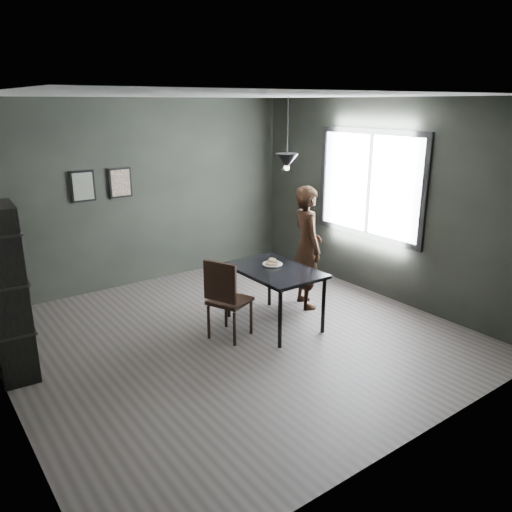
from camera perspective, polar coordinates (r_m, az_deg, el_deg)
ground at (r=6.16m, az=-2.38°, el=-9.15°), size 5.00×5.00×0.00m
back_wall at (r=7.84m, az=-12.83°, el=6.99°), size 5.00×0.10×2.80m
ceiling at (r=5.52m, az=-2.76°, el=17.86°), size 5.00×5.00×0.02m
window_assembly at (r=7.41m, az=12.80°, el=7.98°), size 0.04×1.96×1.56m
cafe_table at (r=6.23m, az=2.13°, el=-2.16°), size 0.80×1.20×0.75m
white_plate at (r=6.34m, az=1.89°, el=-0.99°), size 0.23×0.23×0.01m
donut_pile at (r=6.33m, az=1.89°, el=-0.72°), size 0.19×0.19×0.08m
woman at (r=6.81m, az=5.84°, el=1.00°), size 0.60×0.72×1.69m
wood_chair at (r=5.88m, az=-3.52°, el=-4.46°), size 0.57×0.57×1.00m
shelf_unit at (r=5.58m, az=-26.56°, el=-3.87°), size 0.38×0.62×1.81m
pendant_lamp at (r=6.15m, az=3.55°, el=10.79°), size 0.28×0.28×0.86m
framed_print_left at (r=7.48m, az=-19.18°, el=7.54°), size 0.34×0.04×0.44m
framed_print_right at (r=7.65m, az=-15.24°, el=8.09°), size 0.34×0.04×0.44m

